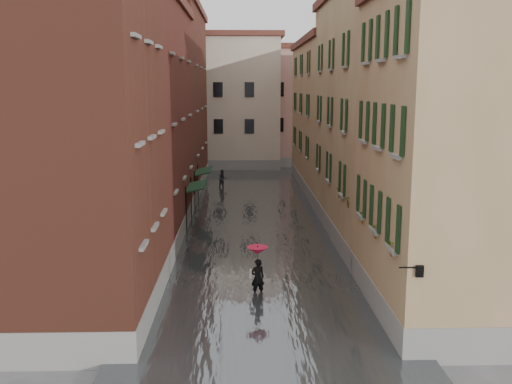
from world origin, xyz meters
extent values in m
plane|color=#525254|center=(0.00, 0.00, 0.00)|extent=(120.00, 120.00, 0.00)
cube|color=#4E5356|center=(0.00, 13.00, 0.10)|extent=(10.00, 60.00, 0.20)
cube|color=brown|center=(-7.00, -2.00, 6.50)|extent=(6.00, 8.00, 13.00)
cube|color=#58261B|center=(-7.00, 9.00, 6.25)|extent=(6.00, 14.00, 12.50)
cube|color=brown|center=(-7.00, 24.00, 7.00)|extent=(6.00, 16.00, 14.00)
cube|color=#93774B|center=(7.00, -2.00, 5.75)|extent=(6.00, 8.00, 11.50)
cube|color=tan|center=(7.00, 9.00, 6.50)|extent=(6.00, 14.00, 13.00)
cube|color=#93774B|center=(7.00, 24.00, 5.75)|extent=(6.00, 16.00, 11.50)
cube|color=beige|center=(-3.00, 38.00, 6.50)|extent=(12.00, 9.00, 13.00)
cube|color=#A77E75|center=(6.00, 40.00, 6.00)|extent=(10.00, 9.00, 12.00)
cube|color=#16321D|center=(-3.45, 11.26, 2.55)|extent=(1.09, 3.29, 0.31)
cylinder|color=black|center=(-3.95, 9.62, 1.40)|extent=(0.06, 0.06, 2.80)
cylinder|color=black|center=(-3.95, 12.91, 1.40)|extent=(0.06, 0.06, 2.80)
cube|color=#16321D|center=(-3.45, 17.17, 2.55)|extent=(1.09, 3.13, 0.31)
cylinder|color=black|center=(-3.95, 15.61, 1.40)|extent=(0.06, 0.06, 2.80)
cylinder|color=black|center=(-3.95, 18.74, 1.40)|extent=(0.06, 0.06, 2.80)
cylinder|color=black|center=(4.05, -6.00, 3.10)|extent=(0.60, 0.05, 0.05)
cube|color=black|center=(4.35, -6.00, 3.00)|extent=(0.22, 0.22, 0.35)
cube|color=beige|center=(4.35, -6.00, 3.00)|extent=(0.14, 0.14, 0.24)
cube|color=#964C31|center=(4.12, -4.26, 3.15)|extent=(0.22, 0.85, 0.18)
imported|color=#265926|center=(4.12, -4.26, 3.57)|extent=(0.59, 0.51, 0.66)
cube|color=#964C31|center=(4.12, -2.06, 3.15)|extent=(0.22, 0.85, 0.18)
imported|color=#265926|center=(4.12, -2.06, 3.57)|extent=(0.59, 0.51, 0.66)
cube|color=#964C31|center=(4.12, 0.16, 3.15)|extent=(0.22, 0.85, 0.18)
imported|color=#265926|center=(4.12, 0.16, 3.57)|extent=(0.59, 0.51, 0.66)
cube|color=#964C31|center=(4.12, 3.20, 3.15)|extent=(0.22, 0.85, 0.18)
imported|color=#265926|center=(4.12, 3.20, 3.57)|extent=(0.59, 0.51, 0.66)
cube|color=#964C31|center=(4.12, 5.63, 3.15)|extent=(0.22, 0.85, 0.18)
imported|color=#265926|center=(4.12, 5.63, 3.57)|extent=(0.59, 0.51, 0.66)
imported|color=black|center=(-0.21, -0.10, 0.78)|extent=(0.66, 0.53, 1.56)
cube|color=beige|center=(-0.49, -0.05, 0.95)|extent=(0.08, 0.30, 0.38)
cylinder|color=black|center=(-0.21, -0.10, 1.35)|extent=(0.02, 0.02, 1.00)
cone|color=red|center=(-0.21, -0.10, 1.92)|extent=(0.87, 0.87, 0.28)
imported|color=black|center=(-2.35, 24.39, 0.79)|extent=(0.94, 0.85, 1.58)
camera|label=1|loc=(-0.86, -21.85, 8.32)|focal=40.00mm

